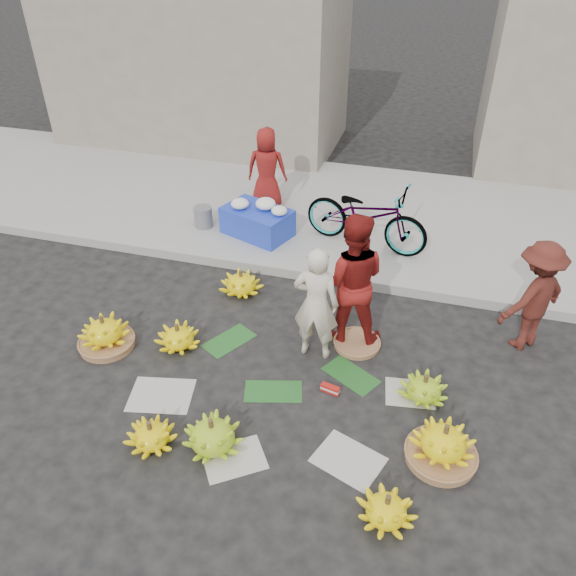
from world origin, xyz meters
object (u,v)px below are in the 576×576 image
(vendor_cream, at_px, (316,304))
(bicycle, at_px, (366,215))
(banana_bunch_0, at_px, (105,334))
(flower_table, at_px, (258,220))
(banana_bunch_4, at_px, (443,445))

(vendor_cream, xyz_separation_m, bicycle, (0.18, 2.56, -0.10))
(banana_bunch_0, distance_m, bicycle, 4.17)
(vendor_cream, height_order, bicycle, vendor_cream)
(vendor_cream, bearing_deg, banana_bunch_0, 12.90)
(vendor_cream, xyz_separation_m, flower_table, (-1.54, 2.44, -0.37))
(vendor_cream, bearing_deg, flower_table, -58.09)
(banana_bunch_4, xyz_separation_m, vendor_cream, (-1.59, 1.21, 0.53))
(flower_table, bearing_deg, banana_bunch_0, -87.56)
(banana_bunch_4, bearing_deg, banana_bunch_0, 171.38)
(banana_bunch_0, distance_m, vendor_cream, 2.65)
(banana_bunch_4, relative_size, flower_table, 0.67)
(banana_bunch_4, distance_m, flower_table, 4.81)
(banana_bunch_4, bearing_deg, flower_table, 130.54)
(banana_bunch_4, distance_m, vendor_cream, 2.07)
(banana_bunch_4, bearing_deg, bicycle, 110.48)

